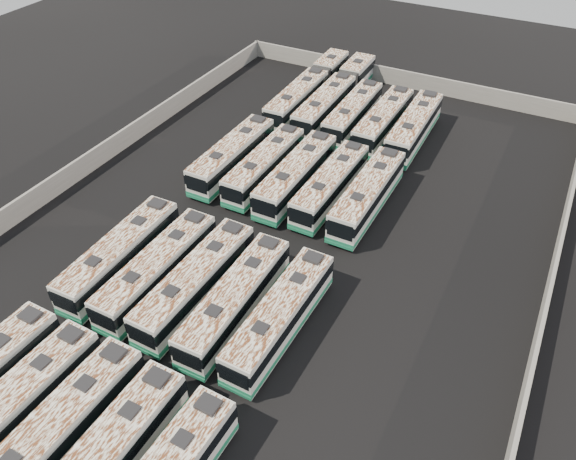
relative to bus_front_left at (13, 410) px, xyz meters
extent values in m
plane|color=black|center=(5.51, 22.58, -1.84)|extent=(140.00, 140.00, 0.00)
cube|color=slate|center=(5.51, 58.88, -0.74)|extent=(45.20, 0.30, 2.20)
cube|color=slate|center=(27.81, 22.58, -0.74)|extent=(0.30, 73.20, 2.20)
cube|color=slate|center=(-16.79, 22.58, -0.74)|extent=(0.30, 73.20, 2.20)
cube|color=black|center=(-3.68, 2.82, 1.51)|extent=(1.00, 1.00, 0.14)
cube|color=black|center=(-3.64, 5.30, 1.56)|extent=(1.36, 1.16, 0.27)
cylinder|color=black|center=(-4.77, 4.08, -1.32)|extent=(0.31, 1.04, 1.04)
cylinder|color=black|center=(-2.55, 4.04, -1.32)|extent=(0.31, 1.04, 1.04)
cube|color=beige|center=(0.00, 0.00, -0.02)|extent=(2.94, 12.69, 2.89)
cube|color=#1A714E|center=(0.00, 0.00, -1.08)|extent=(2.99, 12.74, 0.44)
cube|color=black|center=(0.00, 0.00, 0.46)|extent=(3.00, 12.75, 0.97)
cube|color=white|center=(0.00, 0.00, 1.46)|extent=(2.88, 12.44, 0.07)
cube|color=black|center=(0.07, 2.77, 1.56)|extent=(1.02, 1.02, 0.15)
cube|color=black|center=(0.13, 5.30, 1.62)|extent=(1.40, 1.19, 0.27)
cylinder|color=black|center=(-1.03, 4.06, -1.31)|extent=(0.32, 1.06, 1.05)
cylinder|color=black|center=(1.22, 4.01, -1.31)|extent=(0.32, 1.06, 1.05)
cube|color=beige|center=(3.62, 0.04, 0.01)|extent=(2.89, 12.86, 2.94)
cube|color=#1A714E|center=(3.62, 0.04, -1.07)|extent=(2.94, 12.91, 0.45)
cube|color=black|center=(3.62, 0.04, 0.49)|extent=(2.95, 12.92, 0.98)
cube|color=white|center=(3.62, 0.04, 1.51)|extent=(2.83, 12.60, 0.07)
cube|color=black|center=(3.58, -2.78, 1.61)|extent=(1.03, 1.03, 0.15)
cube|color=black|center=(3.67, 2.86, 1.61)|extent=(1.03, 1.03, 0.15)
cube|color=black|center=(3.72, 5.42, 1.67)|extent=(1.41, 1.20, 0.28)
cylinder|color=black|center=(2.55, 4.16, -1.30)|extent=(0.32, 1.07, 1.07)
cylinder|color=black|center=(4.84, 4.12, -1.30)|extent=(0.32, 1.07, 1.07)
cube|color=black|center=(7.29, -0.13, 0.47)|extent=(2.77, 12.79, 0.97)
cube|color=white|center=(7.29, -0.13, 1.48)|extent=(2.66, 12.47, 0.07)
cube|color=black|center=(7.30, 2.67, 1.59)|extent=(1.01, 1.01, 0.15)
cube|color=black|center=(7.31, 5.21, 1.64)|extent=(1.38, 1.17, 0.28)
cylinder|color=black|center=(6.17, 3.94, -1.31)|extent=(0.30, 1.06, 1.06)
cylinder|color=black|center=(8.44, 3.93, -1.31)|extent=(0.30, 1.06, 1.06)
cube|color=black|center=(11.07, 2.66, 1.51)|extent=(1.01, 1.01, 0.14)
cube|color=black|center=(11.13, 5.14, 1.56)|extent=(1.37, 1.17, 0.27)
cylinder|color=black|center=(9.99, 3.93, -1.32)|extent=(0.32, 1.04, 1.03)
cylinder|color=black|center=(12.21, 3.88, -1.32)|extent=(0.32, 1.04, 1.03)
cube|color=beige|center=(-3.73, 14.24, -0.02)|extent=(2.93, 12.68, 2.89)
cube|color=#1A714E|center=(-3.73, 14.24, -1.08)|extent=(2.98, 12.74, 0.44)
cube|color=black|center=(-3.73, 14.24, 0.46)|extent=(2.99, 12.75, 0.97)
cube|color=black|center=(-3.58, 7.91, 0.32)|extent=(2.32, 0.12, 1.53)
cube|color=#1A714E|center=(-3.58, 7.91, -1.29)|extent=(2.63, 0.16, 0.29)
cube|color=white|center=(-3.73, 14.24, 1.46)|extent=(2.87, 12.43, 0.07)
cube|color=black|center=(-3.66, 11.47, 1.56)|extent=(1.02, 1.02, 0.15)
cube|color=black|center=(-3.79, 17.02, 1.56)|extent=(1.02, 1.02, 0.15)
cube|color=black|center=(-3.85, 19.54, 1.62)|extent=(1.40, 1.19, 0.27)
cylinder|color=black|center=(-4.76, 10.18, -1.31)|extent=(0.32, 1.06, 1.05)
cylinder|color=black|center=(-2.51, 10.23, -1.31)|extent=(0.32, 1.06, 1.05)
cylinder|color=black|center=(-4.95, 18.25, -1.31)|extent=(0.32, 1.06, 1.05)
cylinder|color=black|center=(-2.70, 18.31, -1.31)|extent=(0.32, 1.06, 1.05)
cube|color=beige|center=(0.06, 14.24, -0.03)|extent=(2.66, 12.59, 2.88)
cube|color=#1A714E|center=(0.06, 14.24, -1.08)|extent=(2.71, 12.64, 0.44)
cube|color=black|center=(0.06, 14.24, 0.45)|extent=(2.72, 12.65, 0.96)
cube|color=black|center=(0.04, 7.93, 0.31)|extent=(2.31, 0.07, 1.52)
cube|color=#1A714E|center=(0.04, 7.93, -1.29)|extent=(2.62, 0.11, 0.29)
cube|color=white|center=(0.06, 14.24, 1.45)|extent=(2.61, 12.34, 0.07)
cube|color=black|center=(0.05, 11.47, 1.55)|extent=(1.00, 1.00, 0.15)
cube|color=black|center=(0.07, 17.01, 1.55)|extent=(1.00, 1.00, 0.15)
cube|color=black|center=(0.08, 19.53, 1.60)|extent=(1.37, 1.16, 0.27)
cylinder|color=black|center=(-1.07, 10.22, -1.31)|extent=(0.30, 1.05, 1.05)
cylinder|color=black|center=(1.17, 10.21, -1.31)|extent=(0.30, 1.05, 1.05)
cylinder|color=black|center=(-1.05, 18.27, -1.31)|extent=(0.30, 1.05, 1.05)
cylinder|color=black|center=(1.20, 18.27, -1.31)|extent=(0.30, 1.05, 1.05)
cube|color=beige|center=(3.58, 14.43, 0.00)|extent=(2.86, 12.77, 2.92)
cube|color=#1A714E|center=(3.58, 14.43, -1.07)|extent=(2.91, 12.82, 0.45)
cube|color=black|center=(3.58, 14.43, 0.48)|extent=(2.92, 12.83, 0.98)
cube|color=black|center=(3.48, 8.05, 0.34)|extent=(2.33, 0.10, 1.54)
cube|color=#1A714E|center=(3.48, 8.05, -1.28)|extent=(2.65, 0.14, 0.30)
cube|color=white|center=(3.58, 14.43, 1.49)|extent=(2.80, 12.52, 0.07)
cube|color=black|center=(3.53, 11.63, 1.59)|extent=(1.02, 1.02, 0.15)
cube|color=black|center=(3.62, 17.23, 1.59)|extent=(1.02, 1.02, 0.15)
cube|color=black|center=(3.66, 19.78, 1.64)|extent=(1.40, 1.19, 0.28)
cylinder|color=black|center=(2.38, 10.37, -1.30)|extent=(0.31, 1.07, 1.06)
cylinder|color=black|center=(4.65, 10.34, -1.30)|extent=(0.31, 1.07, 1.06)
cylinder|color=black|center=(2.51, 18.52, -1.30)|extent=(0.31, 1.07, 1.06)
cylinder|color=black|center=(4.78, 18.49, -1.30)|extent=(0.31, 1.07, 1.06)
cube|color=beige|center=(7.24, 14.27, -0.03)|extent=(2.83, 12.62, 2.88)
cube|color=#1A714E|center=(7.24, 14.27, -1.08)|extent=(2.88, 12.67, 0.44)
cube|color=black|center=(7.24, 14.27, 0.45)|extent=(2.89, 12.68, 0.96)
cube|color=black|center=(7.34, 7.96, 0.31)|extent=(2.31, 0.10, 1.52)
cube|color=#1A714E|center=(7.34, 7.96, -1.29)|extent=(2.62, 0.14, 0.29)
cube|color=white|center=(7.24, 14.27, 1.44)|extent=(2.77, 12.36, 0.07)
cube|color=black|center=(7.29, 11.50, 1.55)|extent=(1.01, 1.01, 0.15)
cube|color=black|center=(7.19, 17.04, 1.55)|extent=(1.01, 1.01, 0.15)
cube|color=black|center=(7.15, 19.55, 1.60)|extent=(1.38, 1.17, 0.27)
cylinder|color=black|center=(6.18, 10.23, -1.31)|extent=(0.31, 1.05, 1.05)
cylinder|color=black|center=(8.43, 10.26, -1.31)|extent=(0.31, 1.05, 1.05)
cylinder|color=black|center=(6.05, 18.27, -1.31)|extent=(0.31, 1.05, 1.05)
cylinder|color=black|center=(8.29, 18.31, -1.31)|extent=(0.31, 1.05, 1.05)
cube|color=beige|center=(10.94, 14.44, -0.05)|extent=(2.76, 12.43, 2.84)
cube|color=#1A714E|center=(10.94, 14.44, -1.09)|extent=(2.81, 12.48, 0.43)
cube|color=black|center=(10.94, 14.44, 0.42)|extent=(2.82, 12.49, 0.95)
cube|color=black|center=(10.86, 8.23, 0.28)|extent=(2.27, 0.09, 1.50)
cube|color=#1A714E|center=(10.86, 8.23, -1.30)|extent=(2.58, 0.14, 0.29)
cube|color=white|center=(10.94, 14.44, 1.40)|extent=(2.70, 12.18, 0.07)
cube|color=black|center=(10.91, 11.72, 1.50)|extent=(0.99, 0.99, 0.14)
cube|color=black|center=(10.98, 17.17, 1.50)|extent=(0.99, 0.99, 0.14)
cube|color=black|center=(11.02, 19.64, 1.55)|extent=(1.36, 1.15, 0.27)
cylinder|color=black|center=(9.78, 10.49, -1.32)|extent=(0.30, 1.04, 1.03)
cylinder|color=black|center=(11.99, 10.46, -1.32)|extent=(0.30, 1.04, 1.03)
cylinder|color=black|center=(9.90, 18.42, -1.32)|extent=(0.30, 1.04, 1.03)
cylinder|color=black|center=(12.11, 18.39, -1.32)|extent=(0.30, 1.04, 1.03)
cube|color=beige|center=(-3.72, 31.33, -0.01)|extent=(2.65, 12.72, 2.92)
cube|color=#1A714E|center=(-3.72, 31.33, -1.07)|extent=(2.70, 12.77, 0.45)
cube|color=black|center=(-3.72, 31.33, 0.48)|extent=(2.71, 12.78, 0.98)
cube|color=black|center=(-3.72, 24.95, 0.34)|extent=(2.33, 0.06, 1.54)
cube|color=#1A714E|center=(-3.72, 24.95, -1.28)|extent=(2.65, 0.10, 0.30)
cube|color=white|center=(-3.72, 31.33, 1.48)|extent=(2.60, 12.47, 0.07)
cube|color=black|center=(-3.72, 28.53, 1.59)|extent=(1.01, 1.01, 0.15)
cube|color=black|center=(-3.72, 34.13, 1.59)|extent=(1.01, 1.01, 0.15)
cube|color=black|center=(-3.72, 36.67, 1.64)|extent=(1.38, 1.17, 0.28)
cylinder|color=black|center=(-4.85, 27.26, -1.30)|extent=(0.30, 1.06, 1.06)
cylinder|color=black|center=(-2.58, 27.26, -1.30)|extent=(0.30, 1.06, 1.06)
cylinder|color=black|center=(-4.85, 35.40, -1.30)|extent=(0.30, 1.06, 1.06)
cylinder|color=black|center=(-2.58, 35.40, -1.30)|extent=(0.30, 1.06, 1.06)
cube|color=beige|center=(0.07, 31.33, -0.06)|extent=(2.57, 12.35, 2.83)
cube|color=#1A714E|center=(0.07, 31.33, -1.09)|extent=(2.62, 12.40, 0.43)
cube|color=black|center=(0.07, 31.33, 0.41)|extent=(2.63, 12.41, 0.95)
cube|color=black|center=(0.07, 25.14, 0.27)|extent=(2.26, 0.06, 1.49)
cube|color=#1A714E|center=(0.07, 25.14, -1.30)|extent=(2.57, 0.10, 0.29)
cube|color=white|center=(0.07, 31.33, 1.39)|extent=(2.52, 12.10, 0.07)
cube|color=black|center=(0.07, 28.62, 1.49)|extent=(0.98, 0.98, 0.14)
cube|color=black|center=(0.07, 34.05, 1.49)|extent=(0.98, 0.98, 0.14)
cube|color=black|center=(0.07, 36.52, 1.54)|extent=(1.34, 1.13, 0.27)
cylinder|color=black|center=(-1.03, 27.38, -1.32)|extent=(0.29, 1.03, 1.03)
cylinder|color=black|center=(1.17, 27.38, -1.32)|extent=(0.29, 1.03, 1.03)
cylinder|color=black|center=(-1.03, 35.28, -1.32)|extent=(0.29, 1.03, 1.03)
cylinder|color=black|center=(1.17, 35.28, -1.32)|extent=(0.29, 1.03, 1.03)
cube|color=beige|center=(3.71, 31.14, 0.01)|extent=(2.69, 12.85, 2.94)
cube|color=#1A714E|center=(3.71, 31.14, -1.06)|extent=(2.74, 12.90, 0.45)
cube|color=black|center=(3.71, 31.14, 0.50)|extent=(2.75, 12.91, 0.99)
cube|color=black|center=(3.71, 24.69, 0.36)|extent=(2.36, 0.06, 1.55)
cube|color=#1A714E|center=(3.71, 24.69, -1.28)|extent=(2.68, 0.10, 0.30)
cube|color=white|center=(3.71, 31.14, 1.52)|extent=(2.63, 12.60, 0.07)
cube|color=black|center=(3.71, 28.31, 1.62)|extent=(1.02, 1.02, 0.15)
cube|color=black|center=(3.71, 33.97, 1.62)|extent=(1.02, 1.02, 0.15)
cube|color=black|center=(3.70, 36.54, 1.68)|extent=(1.39, 1.18, 0.28)
cylinder|color=black|center=(2.57, 27.03, -1.30)|extent=(0.30, 1.07, 1.07)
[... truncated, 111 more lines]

